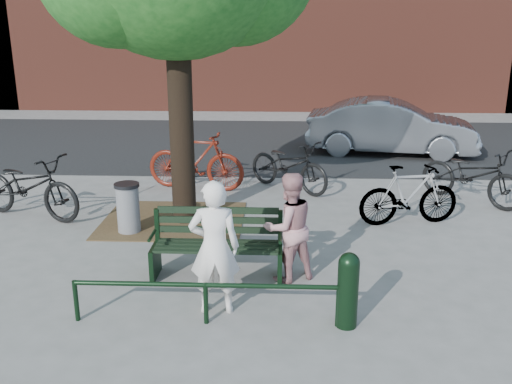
{
  "coord_description": "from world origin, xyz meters",
  "views": [
    {
      "loc": [
        0.82,
        -6.99,
        3.38
      ],
      "look_at": [
        0.48,
        1.0,
        0.91
      ],
      "focal_mm": 40.0,
      "sensor_mm": 36.0,
      "label": 1
    }
  ],
  "objects_px": {
    "person_right": "(289,227)",
    "bicycle_c": "(289,165)",
    "person_left": "(214,248)",
    "litter_bin": "(128,208)",
    "park_bench": "(217,242)",
    "parked_car": "(391,127)",
    "bollard": "(348,287)"
  },
  "relations": [
    {
      "from": "person_right",
      "to": "bicycle_c",
      "type": "relative_size",
      "value": 0.75
    },
    {
      "from": "person_left",
      "to": "litter_bin",
      "type": "distance_m",
      "value": 3.07
    },
    {
      "from": "park_bench",
      "to": "litter_bin",
      "type": "relative_size",
      "value": 2.11
    },
    {
      "from": "park_bench",
      "to": "person_left",
      "type": "distance_m",
      "value": 1.03
    },
    {
      "from": "person_right",
      "to": "parked_car",
      "type": "height_order",
      "value": "person_right"
    },
    {
      "from": "person_right",
      "to": "litter_bin",
      "type": "height_order",
      "value": "person_right"
    },
    {
      "from": "bicycle_c",
      "to": "parked_car",
      "type": "distance_m",
      "value": 4.21
    },
    {
      "from": "bicycle_c",
      "to": "bollard",
      "type": "bearing_deg",
      "value": -132.76
    },
    {
      "from": "bollard",
      "to": "person_right",
      "type": "bearing_deg",
      "value": 118.42
    },
    {
      "from": "litter_bin",
      "to": "parked_car",
      "type": "relative_size",
      "value": 0.2
    },
    {
      "from": "person_left",
      "to": "bicycle_c",
      "type": "bearing_deg",
      "value": -104.06
    },
    {
      "from": "litter_bin",
      "to": "bicycle_c",
      "type": "distance_m",
      "value": 3.63
    },
    {
      "from": "litter_bin",
      "to": "bicycle_c",
      "type": "height_order",
      "value": "bicycle_c"
    },
    {
      "from": "person_right",
      "to": "bollard",
      "type": "distance_m",
      "value": 1.39
    },
    {
      "from": "bollard",
      "to": "parked_car",
      "type": "relative_size",
      "value": 0.21
    },
    {
      "from": "park_bench",
      "to": "bollard",
      "type": "distance_m",
      "value": 2.04
    },
    {
      "from": "parked_car",
      "to": "bollard",
      "type": "bearing_deg",
      "value": 175.41
    },
    {
      "from": "person_right",
      "to": "bollard",
      "type": "height_order",
      "value": "person_right"
    },
    {
      "from": "person_left",
      "to": "parked_car",
      "type": "height_order",
      "value": "person_left"
    },
    {
      "from": "person_left",
      "to": "bollard",
      "type": "distance_m",
      "value": 1.59
    },
    {
      "from": "person_left",
      "to": "litter_bin",
      "type": "relative_size",
      "value": 1.96
    },
    {
      "from": "bicycle_c",
      "to": "park_bench",
      "type": "bearing_deg",
      "value": -153.08
    },
    {
      "from": "bollard",
      "to": "person_left",
      "type": "bearing_deg",
      "value": 169.08
    },
    {
      "from": "park_bench",
      "to": "parked_car",
      "type": "height_order",
      "value": "parked_car"
    },
    {
      "from": "person_right",
      "to": "parked_car",
      "type": "relative_size",
      "value": 0.35
    },
    {
      "from": "person_left",
      "to": "litter_bin",
      "type": "height_order",
      "value": "person_left"
    },
    {
      "from": "park_bench",
      "to": "person_right",
      "type": "distance_m",
      "value": 0.99
    },
    {
      "from": "bollard",
      "to": "parked_car",
      "type": "height_order",
      "value": "parked_car"
    },
    {
      "from": "park_bench",
      "to": "person_right",
      "type": "xyz_separation_m",
      "value": [
        0.95,
        -0.07,
        0.26
      ]
    },
    {
      "from": "person_left",
      "to": "parked_car",
      "type": "relative_size",
      "value": 0.39
    },
    {
      "from": "park_bench",
      "to": "bollard",
      "type": "xyz_separation_m",
      "value": [
        1.6,
        -1.27,
        0.0
      ]
    },
    {
      "from": "person_right",
      "to": "parked_car",
      "type": "distance_m",
      "value": 7.88
    }
  ]
}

